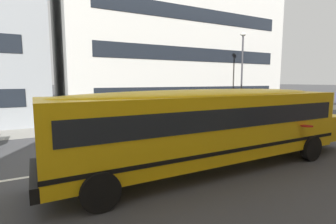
{
  "coord_description": "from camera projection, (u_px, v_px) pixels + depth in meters",
  "views": [
    {
      "loc": [
        -2.73,
        -8.59,
        2.94
      ],
      "look_at": [
        1.32,
        -0.96,
        1.87
      ],
      "focal_mm": 26.92,
      "sensor_mm": 36.0,
      "label": 1
    }
  ],
  "objects": [
    {
      "name": "ground_plane",
      "position": [
        124.0,
        162.0,
        9.16
      ],
      "size": [
        400.0,
        400.0,
        0.0
      ],
      "primitive_type": "plane",
      "color": "#424244"
    },
    {
      "name": "sidewalk_far",
      "position": [
        86.0,
        128.0,
        15.81
      ],
      "size": [
        120.0,
        3.0,
        0.01
      ],
      "primitive_type": "cube",
      "color": "gray",
      "rests_on": "ground_plane"
    },
    {
      "name": "lane_centreline",
      "position": [
        124.0,
        162.0,
        9.16
      ],
      "size": [
        110.0,
        0.16,
        0.01
      ],
      "primitive_type": "cube",
      "color": "silver",
      "rests_on": "ground_plane"
    },
    {
      "name": "school_bus",
      "position": [
        214.0,
        121.0,
        8.47
      ],
      "size": [
        11.95,
        2.83,
        2.67
      ],
      "rotation": [
        0.0,
        0.0,
        0.01
      ],
      "color": "yellow",
      "rests_on": "ground_plane"
    },
    {
      "name": "parked_car_black_past_driveway",
      "position": [
        233.0,
        111.0,
        17.63
      ],
      "size": [
        3.98,
        2.04,
        1.64
      ],
      "rotation": [
        0.0,
        0.0,
        0.05
      ],
      "color": "black",
      "rests_on": "ground_plane"
    },
    {
      "name": "parked_car_grey_by_hydrant",
      "position": [
        297.0,
        106.0,
        21.5
      ],
      "size": [
        3.98,
        2.04,
        1.64
      ],
      "rotation": [
        0.0,
        0.0,
        0.05
      ],
      "color": "gray",
      "rests_on": "ground_plane"
    },
    {
      "name": "street_lamp",
      "position": [
        242.0,
        64.0,
        20.39
      ],
      "size": [
        0.44,
        0.44,
        6.8
      ],
      "color": "#38383D",
      "rests_on": "ground_plane"
    },
    {
      "name": "apartment_block_far_centre",
      "position": [
        165.0,
        45.0,
        26.08
      ],
      "size": [
        20.53,
        12.26,
        13.3
      ],
      "color": "#B7B7B2",
      "rests_on": "ground_plane"
    }
  ]
}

